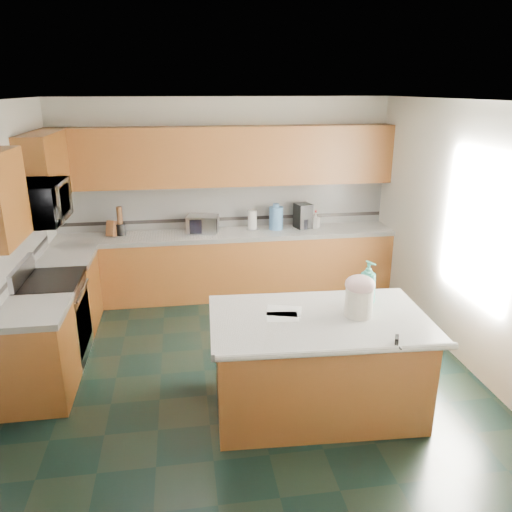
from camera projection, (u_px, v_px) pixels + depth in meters
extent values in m
plane|color=black|center=(247.00, 367.00, 5.28)|extent=(4.60, 4.60, 0.00)
plane|color=white|center=(245.00, 101.00, 4.41)|extent=(4.60, 4.60, 0.00)
cube|color=silver|center=(224.00, 197.00, 7.02)|extent=(4.60, 0.04, 2.70)
cube|color=silver|center=(303.00, 374.00, 2.67)|extent=(4.60, 0.04, 2.70)
cube|color=silver|center=(467.00, 236.00, 5.18)|extent=(0.04, 4.60, 2.70)
cube|color=#562D0D|center=(228.00, 266.00, 7.01)|extent=(4.60, 0.60, 0.86)
cube|color=white|center=(227.00, 234.00, 6.87)|extent=(4.60, 0.64, 0.06)
cube|color=#562D0D|center=(225.00, 156.00, 6.66)|extent=(4.60, 0.33, 0.78)
cube|color=silver|center=(225.00, 205.00, 7.03)|extent=(4.60, 0.02, 0.63)
cube|color=black|center=(225.00, 219.00, 7.08)|extent=(4.60, 0.01, 0.05)
cube|color=#562D0D|center=(70.00, 294.00, 6.07)|extent=(0.60, 0.82, 0.86)
cube|color=white|center=(65.00, 258.00, 5.92)|extent=(0.64, 0.82, 0.06)
cube|color=#562D0D|center=(37.00, 357.00, 4.63)|extent=(0.60, 0.72, 0.86)
cube|color=white|center=(30.00, 312.00, 4.48)|extent=(0.64, 0.72, 0.06)
cube|color=silver|center=(17.00, 251.00, 5.07)|extent=(0.02, 2.30, 0.63)
cube|color=black|center=(20.00, 269.00, 5.14)|extent=(0.01, 2.30, 0.05)
cube|color=#562D0D|center=(44.00, 168.00, 5.69)|extent=(0.33, 1.09, 0.78)
cube|color=#B7B7BC|center=(55.00, 321.00, 5.32)|extent=(0.60, 0.76, 0.88)
cube|color=black|center=(84.00, 323.00, 5.38)|extent=(0.02, 0.68, 0.55)
cube|color=black|center=(49.00, 281.00, 5.17)|extent=(0.62, 0.78, 0.04)
cylinder|color=#B7B7BC|center=(83.00, 290.00, 5.26)|extent=(0.02, 0.66, 0.02)
cube|color=#B7B7BC|center=(21.00, 272.00, 5.10)|extent=(0.06, 0.76, 0.18)
imported|color=#B7B7BC|center=(38.00, 203.00, 4.91)|extent=(0.50, 0.73, 0.41)
cube|color=#562D0D|center=(317.00, 366.00, 4.49)|extent=(1.84, 1.11, 0.86)
cube|color=white|center=(319.00, 320.00, 4.34)|extent=(1.94, 1.21, 0.06)
cylinder|color=white|center=(339.00, 352.00, 3.82)|extent=(1.89, 0.15, 0.06)
cylinder|color=white|center=(359.00, 302.00, 4.32)|extent=(0.29, 0.29, 0.25)
ellipsoid|color=beige|center=(360.00, 284.00, 4.27)|extent=(0.26, 0.26, 0.16)
cylinder|color=tan|center=(360.00, 279.00, 4.25)|extent=(0.09, 0.03, 0.03)
sphere|color=tan|center=(356.00, 279.00, 4.24)|extent=(0.05, 0.05, 0.05)
sphere|color=tan|center=(365.00, 278.00, 4.26)|extent=(0.05, 0.05, 0.05)
imported|color=teal|center=(368.00, 283.00, 4.53)|extent=(0.21, 0.21, 0.41)
cube|color=white|center=(282.00, 317.00, 4.33)|extent=(0.29, 0.23, 0.00)
cube|color=white|center=(284.00, 311.00, 4.44)|extent=(0.36, 0.31, 0.00)
cube|color=black|center=(397.00, 341.00, 3.89)|extent=(0.06, 0.10, 0.08)
cylinder|color=black|center=(399.00, 347.00, 3.84)|extent=(0.01, 0.07, 0.01)
cube|color=#472814|center=(112.00, 229.00, 6.65)|extent=(0.17, 0.19, 0.23)
cylinder|color=black|center=(121.00, 229.00, 6.70)|extent=(0.13, 0.13, 0.16)
cylinder|color=#472814|center=(120.00, 215.00, 6.64)|extent=(0.07, 0.07, 0.23)
cube|color=#B7B7BC|center=(203.00, 224.00, 6.82)|extent=(0.47, 0.37, 0.24)
cube|color=black|center=(203.00, 227.00, 6.70)|extent=(0.37, 0.01, 0.20)
cylinder|color=white|center=(252.00, 220.00, 6.96)|extent=(0.12, 0.12, 0.27)
cylinder|color=#B7B7BC|center=(252.00, 229.00, 7.00)|extent=(0.18, 0.18, 0.01)
cylinder|color=#4D7CB3|center=(276.00, 218.00, 6.96)|extent=(0.19, 0.19, 0.32)
cylinder|color=#4D7CB3|center=(276.00, 205.00, 6.90)|extent=(0.09, 0.09, 0.05)
cube|color=black|center=(303.00, 216.00, 7.03)|extent=(0.26, 0.27, 0.35)
cylinder|color=black|center=(304.00, 224.00, 7.02)|extent=(0.14, 0.14, 0.14)
imported|color=white|center=(315.00, 220.00, 7.05)|extent=(0.14, 0.14, 0.22)
cylinder|color=red|center=(316.00, 211.00, 7.01)|extent=(0.02, 0.02, 0.03)
cube|color=white|center=(478.00, 227.00, 4.94)|extent=(0.02, 1.40, 1.10)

